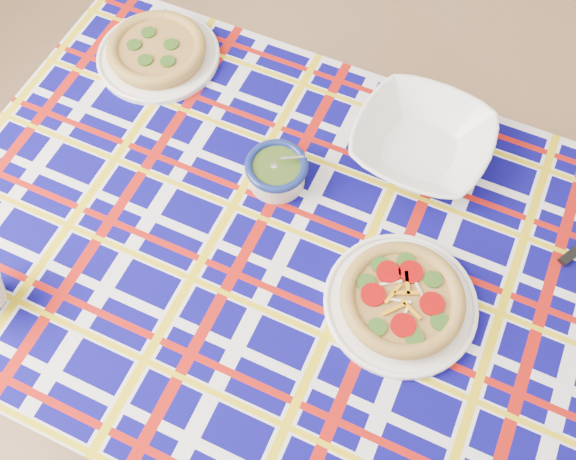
% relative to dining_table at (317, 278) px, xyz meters
% --- Properties ---
extents(dining_table, '(1.62, 1.22, 0.67)m').
position_rel_dining_table_xyz_m(dining_table, '(0.00, 0.00, 0.00)').
color(dining_table, brown).
rests_on(dining_table, floor).
extents(tablecloth, '(1.65, 1.26, 0.10)m').
position_rel_dining_table_xyz_m(tablecloth, '(0.00, -0.00, 0.02)').
color(tablecloth, '#080561').
rests_on(tablecloth, dining_table).
extents(main_focaccia_plate, '(0.32, 0.32, 0.05)m').
position_rel_dining_table_xyz_m(main_focaccia_plate, '(0.15, -0.05, 0.10)').
color(main_focaccia_plate, olive).
rests_on(main_focaccia_plate, tablecloth).
extents(pesto_bowl, '(0.13, 0.13, 0.07)m').
position_rel_dining_table_xyz_m(pesto_bowl, '(-0.11, 0.16, 0.11)').
color(pesto_bowl, '#233A0F').
rests_on(pesto_bowl, tablecloth).
extents(serving_bowl, '(0.33, 0.33, 0.06)m').
position_rel_dining_table_xyz_m(serving_bowl, '(0.16, 0.27, 0.10)').
color(serving_bowl, white).
rests_on(serving_bowl, tablecloth).
extents(second_focaccia_plate, '(0.33, 0.33, 0.05)m').
position_rel_dining_table_xyz_m(second_focaccia_plate, '(-0.42, 0.42, 0.09)').
color(second_focaccia_plate, olive).
rests_on(second_focaccia_plate, tablecloth).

